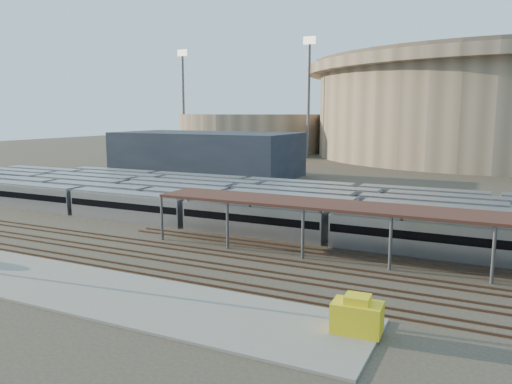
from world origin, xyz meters
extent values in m
plane|color=#383026|center=(0.00, 0.00, 0.00)|extent=(420.00, 420.00, 0.00)
cube|color=gray|center=(-5.00, -15.00, 0.10)|extent=(50.00, 9.00, 0.20)
cube|color=#BBBBC0|center=(-9.10, 8.00, 1.80)|extent=(112.00, 2.90, 3.60)
cube|color=#BBBBC0|center=(0.04, 12.20, 1.80)|extent=(112.00, 2.90, 3.60)
cube|color=#BBBBC0|center=(-7.83, 16.40, 1.80)|extent=(112.00, 2.90, 3.60)
cube|color=#BBBBC0|center=(-9.27, 20.60, 1.80)|extent=(112.00, 2.90, 3.60)
cube|color=#BBBBC0|center=(-6.58, 24.80, 1.80)|extent=(112.00, 2.90, 3.60)
cube|color=#BBBBC0|center=(7.44, 29.00, 1.80)|extent=(112.00, 2.90, 3.60)
cylinder|color=#504F54|center=(-8.00, 1.30, 2.50)|extent=(0.30, 0.30, 5.00)
cylinder|color=#504F54|center=(-8.00, 6.70, 2.50)|extent=(0.30, 0.30, 5.00)
cylinder|color=#504F54|center=(0.57, 1.30, 2.50)|extent=(0.30, 0.30, 5.00)
cylinder|color=#504F54|center=(0.57, 6.70, 2.50)|extent=(0.30, 0.30, 5.00)
cylinder|color=#504F54|center=(9.14, 1.30, 2.50)|extent=(0.30, 0.30, 5.00)
cylinder|color=#504F54|center=(9.14, 6.70, 2.50)|extent=(0.30, 0.30, 5.00)
cylinder|color=#504F54|center=(17.71, 1.30, 2.50)|extent=(0.30, 0.30, 5.00)
cylinder|color=#504F54|center=(17.71, 6.70, 2.50)|extent=(0.30, 0.30, 5.00)
cylinder|color=#504F54|center=(26.29, 1.30, 2.50)|extent=(0.30, 0.30, 5.00)
cylinder|color=#504F54|center=(26.29, 6.70, 2.50)|extent=(0.30, 0.30, 5.00)
cube|color=#3C1E18|center=(22.00, 4.00, 5.15)|extent=(60.00, 6.00, 0.30)
cube|color=#4C3323|center=(0.00, -1.75, 0.09)|extent=(170.00, 0.12, 0.18)
cube|color=#4C3323|center=(0.00, -0.25, 0.09)|extent=(170.00, 0.12, 0.18)
cube|color=#4C3323|center=(0.00, -5.75, 0.09)|extent=(170.00, 0.12, 0.18)
cube|color=#4C3323|center=(0.00, -4.25, 0.09)|extent=(170.00, 0.12, 0.18)
cube|color=#4C3323|center=(0.00, -9.75, 0.09)|extent=(170.00, 0.12, 0.18)
cube|color=#4C3323|center=(0.00, -8.25, 0.09)|extent=(170.00, 0.12, 0.18)
cylinder|color=gray|center=(25.00, 140.00, 14.00)|extent=(116.00, 116.00, 28.00)
cylinder|color=gray|center=(25.00, 140.00, 29.50)|extent=(124.00, 124.00, 3.00)
cylinder|color=brown|center=(25.00, 140.00, 31.75)|extent=(120.00, 120.00, 1.50)
cylinder|color=gray|center=(-60.00, 130.00, 7.00)|extent=(56.00, 56.00, 14.00)
cube|color=#1E232D|center=(-35.00, 55.00, 5.00)|extent=(42.00, 20.00, 10.00)
cylinder|color=#504F54|center=(-30.00, 110.00, 18.00)|extent=(1.00, 1.00, 36.00)
cube|color=#FFF2CC|center=(-30.00, 110.00, 37.20)|extent=(4.00, 0.60, 2.40)
cylinder|color=#504F54|center=(-85.00, 120.00, 18.00)|extent=(1.00, 1.00, 36.00)
cube|color=#FFF2CC|center=(-85.00, 120.00, 37.20)|extent=(4.00, 0.60, 2.40)
cylinder|color=#504F54|center=(-10.00, 160.00, 18.00)|extent=(1.00, 1.00, 36.00)
cube|color=#FFF2CC|center=(-10.00, 160.00, 37.20)|extent=(4.00, 0.60, 2.40)
cube|color=yellow|center=(18.50, -13.55, 1.20)|extent=(3.31, 2.18, 2.00)
camera|label=1|loc=(26.02, -44.12, 14.34)|focal=35.00mm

